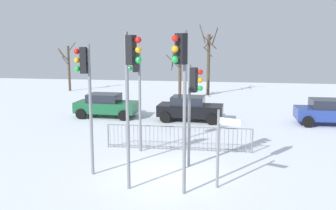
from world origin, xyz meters
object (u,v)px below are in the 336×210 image
object	(u,v)px
traffic_light_mid_left	(131,76)
car_blue_trailing	(330,112)
traffic_light_rear_right	(136,76)
bare_tree_centre	(68,67)
traffic_light_foreground_left	(182,77)
traffic_light_foreground_right	(86,80)
bare_tree_left	(179,73)
traffic_light_rear_left	(193,93)
direction_sign_post	(220,144)
bare_tree_right	(208,61)
car_green_far	(106,105)
car_black_mid	(190,108)

from	to	relation	value
traffic_light_mid_left	car_blue_trailing	world-z (taller)	traffic_light_mid_left
traffic_light_rear_right	car_blue_trailing	world-z (taller)	traffic_light_rear_right
bare_tree_centre	traffic_light_rear_right	bearing A→B (deg)	-58.41
traffic_light_rear_right	traffic_light_foreground_left	size ratio (longest dim) A/B	0.88
traffic_light_foreground_right	traffic_light_mid_left	xyz separation A→B (m)	(1.91, -1.11, 0.28)
bare_tree_left	bare_tree_centre	bearing A→B (deg)	161.47
bare_tree_left	traffic_light_rear_left	bearing A→B (deg)	-80.56
traffic_light_foreground_right	traffic_light_rear_left	size ratio (longest dim) A/B	1.20
traffic_light_foreground_right	traffic_light_rear_right	bearing A→B (deg)	-23.23
traffic_light_mid_left	direction_sign_post	bearing A→B (deg)	115.36
bare_tree_left	bare_tree_centre	distance (m)	11.45
traffic_light_rear_left	bare_tree_right	xyz separation A→B (m)	(-0.44, 18.91, 0.09)
car_blue_trailing	traffic_light_rear_right	bearing A→B (deg)	-145.13
traffic_light_foreground_left	bare_tree_left	size ratio (longest dim) A/B	1.25
car_green_far	bare_tree_centre	distance (m)	13.24
traffic_light_foreground_left	direction_sign_post	distance (m)	2.63
bare_tree_centre	bare_tree_right	xyz separation A→B (m)	(13.02, -0.39, 0.65)
traffic_light_rear_right	traffic_light_rear_left	size ratio (longest dim) A/B	1.15
car_blue_trailing	bare_tree_right	distance (m)	13.18
traffic_light_mid_left	direction_sign_post	size ratio (longest dim) A/B	1.93
traffic_light_foreground_left	car_green_far	distance (m)	12.94
traffic_light_rear_right	traffic_light_rear_left	distance (m)	3.04
traffic_light_rear_right	bare_tree_centre	world-z (taller)	bare_tree_centre
traffic_light_rear_right	car_green_far	xyz separation A→B (m)	(-3.64, 6.76, -2.50)
traffic_light_foreground_right	car_black_mid	distance (m)	10.22
traffic_light_mid_left	traffic_light_foreground_right	bearing A→B (deg)	-105.97
traffic_light_foreground_right	traffic_light_mid_left	world-z (taller)	traffic_light_mid_left
traffic_light_rear_left	traffic_light_foreground_left	distance (m)	2.82
traffic_light_mid_left	bare_tree_right	xyz separation A→B (m)	(1.27, 21.41, -0.75)
traffic_light_rear_right	direction_sign_post	xyz separation A→B (m)	(3.62, -3.53, -1.79)
traffic_light_foreground_right	direction_sign_post	bearing A→B (deg)	-100.39
traffic_light_foreground_left	car_green_far	size ratio (longest dim) A/B	1.33
car_black_mid	car_blue_trailing	world-z (taller)	same
car_blue_trailing	direction_sign_post	bearing A→B (deg)	-120.27
traffic_light_mid_left	car_blue_trailing	distance (m)	14.16
direction_sign_post	car_blue_trailing	bearing A→B (deg)	82.46
traffic_light_foreground_left	traffic_light_mid_left	bearing A→B (deg)	30.98
car_black_mid	traffic_light_mid_left	bearing A→B (deg)	-91.78
car_blue_trailing	bare_tree_left	world-z (taller)	bare_tree_left
traffic_light_mid_left	direction_sign_post	xyz separation A→B (m)	(2.77, 0.55, -2.20)
traffic_light_mid_left	traffic_light_rear_right	size ratio (longest dim) A/B	1.13
traffic_light_foreground_right	direction_sign_post	xyz separation A→B (m)	(4.68, -0.56, -1.93)
traffic_light_rear_left	car_blue_trailing	size ratio (longest dim) A/B	1.02
bare_tree_left	bare_tree_centre	size ratio (longest dim) A/B	0.90
traffic_light_rear_left	car_green_far	bearing A→B (deg)	-130.33
traffic_light_rear_right	car_green_far	size ratio (longest dim) A/B	1.16
car_black_mid	bare_tree_left	size ratio (longest dim) A/B	0.95
traffic_light_foreground_right	traffic_light_foreground_left	bearing A→B (deg)	-113.78
car_blue_trailing	bare_tree_left	bearing A→B (deg)	142.32
direction_sign_post	car_green_far	bearing A→B (deg)	147.88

